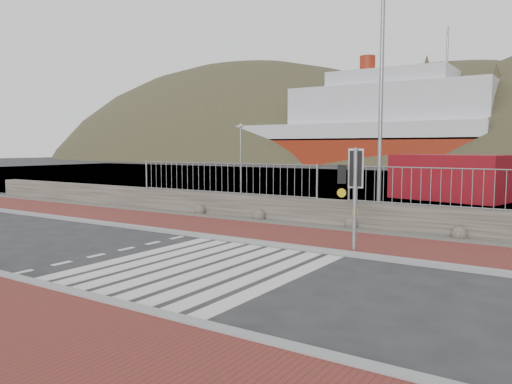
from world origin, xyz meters
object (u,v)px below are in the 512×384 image
Objects in this scene: ferry at (351,131)px; streetlight at (384,94)px; traffic_signal_far at (354,177)px; shipping_container at (448,177)px.

streetlight is (26.10, -59.85, -0.84)m from ferry.
shipping_container is (-0.90, 14.87, -0.80)m from traffic_signal_far.
streetlight is at bearing -66.44° from ferry.
shipping_container is at bearing -62.31° from ferry.
ferry is 56.17m from shipping_container.
ferry is 65.29m from streetlight.
shipping_container is (-0.07, 10.25, -3.35)m from streetlight.
ferry is at bearing 132.92° from streetlight.
ferry is 18.32× the size of traffic_signal_far.
streetlight is 1.43× the size of shipping_container.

